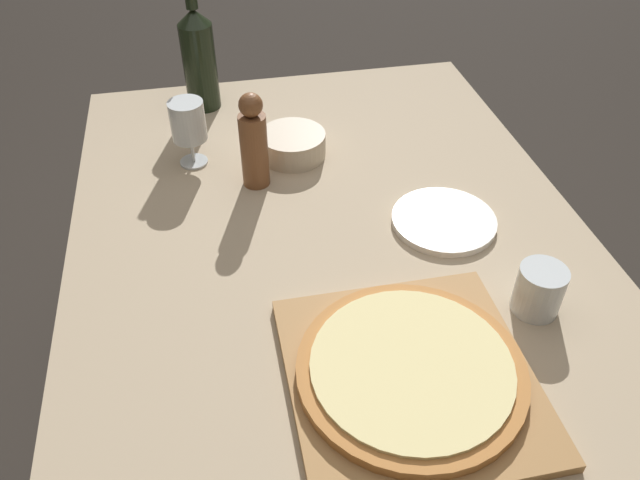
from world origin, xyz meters
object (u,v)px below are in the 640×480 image
object	(u,v)px
pizza	(411,369)
wine_glass	(188,123)
wine_bottle	(199,57)
small_bowl	(293,145)
pepper_mill	(254,143)

from	to	relation	value
pizza	wine_glass	world-z (taller)	wine_glass
wine_bottle	wine_glass	size ratio (longest dim) A/B	2.25
wine_glass	small_bowl	distance (m)	0.23
pizza	wine_glass	size ratio (longest dim) A/B	2.30
pizza	wine_bottle	xyz separation A→B (m)	(-0.25, 0.92, 0.10)
wine_bottle	small_bowl	distance (m)	0.34
pepper_mill	wine_glass	bearing A→B (deg)	140.80
small_bowl	pizza	bearing A→B (deg)	-83.91
pizza	pepper_mill	size ratio (longest dim) A/B	1.64
pepper_mill	small_bowl	xyz separation A→B (m)	(0.09, 0.09, -0.07)
wine_bottle	small_bowl	size ratio (longest dim) A/B	2.28
pizza	small_bowl	world-z (taller)	small_bowl
wine_glass	small_bowl	bearing A→B (deg)	-3.63
pizza	small_bowl	bearing A→B (deg)	96.09
small_bowl	pepper_mill	bearing A→B (deg)	-136.03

